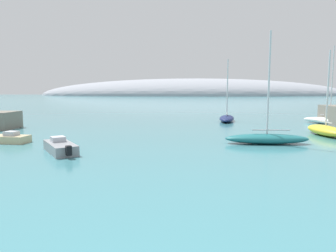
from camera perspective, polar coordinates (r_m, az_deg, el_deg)
distant_ridge at (r=260.26m, az=4.71°, el=5.60°), size 253.02×79.29×27.74m
sailboat_yellow_near_shore at (r=37.20m, az=26.87°, el=-0.62°), size 2.63×6.57×8.96m
sailboat_white_mid_mooring at (r=49.24m, az=27.50°, el=0.90°), size 5.85×7.85×10.84m
sailboat_navy_outer_mooring at (r=48.94m, az=10.70°, el=1.48°), size 3.62×8.11×9.44m
sailboat_teal_end_of_line at (r=29.52m, az=17.64°, el=-2.08°), size 7.52×2.19×9.98m
motorboat_sand_foreground at (r=32.47m, az=-27.60°, el=-2.04°), size 4.88×2.33×1.07m
motorboat_grey_alongside_breakwater at (r=25.70m, az=-19.11°, el=-3.66°), size 3.92×4.77×1.17m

